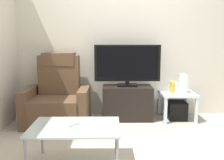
{
  "coord_description": "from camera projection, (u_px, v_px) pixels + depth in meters",
  "views": [
    {
      "loc": [
        -0.3,
        -3.06,
        1.28
      ],
      "look_at": [
        -0.27,
        0.5,
        0.7
      ],
      "focal_mm": 39.37,
      "sensor_mm": 36.0,
      "label": 1
    }
  ],
  "objects": [
    {
      "name": "coffee_table",
      "position": [
        75.0,
        128.0,
        2.48
      ],
      "size": [
        0.9,
        0.6,
        0.42
      ],
      "color": "#B2C6C1",
      "rests_on": "ground"
    },
    {
      "name": "book_middle",
      "position": [
        175.0,
        87.0,
        3.93
      ],
      "size": [
        0.04,
        0.11,
        0.18
      ],
      "primitive_type": "cube",
      "color": "white",
      "rests_on": "side_table"
    },
    {
      "name": "recliner_armchair",
      "position": [
        57.0,
        99.0,
        3.8
      ],
      "size": [
        0.98,
        0.78,
        1.08
      ],
      "rotation": [
        0.0,
        0.0,
        -0.1
      ],
      "color": "brown",
      "rests_on": "ground"
    },
    {
      "name": "side_table",
      "position": [
        177.0,
        96.0,
        3.98
      ],
      "size": [
        0.54,
        0.54,
        0.45
      ],
      "color": "silver",
      "rests_on": "ground"
    },
    {
      "name": "cell_phone",
      "position": [
        72.0,
        125.0,
        2.5
      ],
      "size": [
        0.15,
        0.16,
        0.01
      ],
      "primitive_type": "cube",
      "rotation": [
        0.0,
        0.0,
        -0.68
      ],
      "color": "#B7B7BC",
      "rests_on": "coffee_table"
    },
    {
      "name": "subwoofer_box",
      "position": [
        177.0,
        110.0,
        4.02
      ],
      "size": [
        0.29,
        0.29,
        0.29
      ],
      "primitive_type": "cube",
      "color": "black",
      "rests_on": "ground"
    },
    {
      "name": "wall_back",
      "position": [
        128.0,
        39.0,
        4.13
      ],
      "size": [
        6.4,
        0.06,
        2.6
      ],
      "primitive_type": "cube",
      "color": "beige",
      "rests_on": "ground"
    },
    {
      "name": "book_leftmost",
      "position": [
        172.0,
        87.0,
        3.93
      ],
      "size": [
        0.05,
        0.13,
        0.18
      ],
      "primitive_type": "cube",
      "color": "gold",
      "rests_on": "side_table"
    },
    {
      "name": "tv_stand",
      "position": [
        127.0,
        102.0,
        4.01
      ],
      "size": [
        0.79,
        0.45,
        0.54
      ],
      "color": "black",
      "rests_on": "ground"
    },
    {
      "name": "ground_plane",
      "position": [
        133.0,
        139.0,
        3.23
      ],
      "size": [
        6.4,
        6.4,
        0.0
      ],
      "primitive_type": "plane",
      "color": "#B2A899"
    },
    {
      "name": "game_console",
      "position": [
        183.0,
        83.0,
        3.95
      ],
      "size": [
        0.07,
        0.2,
        0.29
      ],
      "primitive_type": "cube",
      "color": "white",
      "rests_on": "side_table"
    },
    {
      "name": "television",
      "position": [
        127.0,
        64.0,
        3.93
      ],
      "size": [
        1.06,
        0.2,
        0.66
      ],
      "color": "black",
      "rests_on": "tv_stand"
    }
  ]
}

